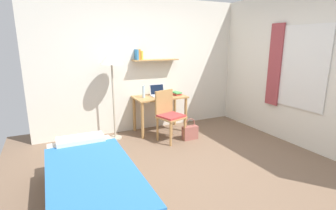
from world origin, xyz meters
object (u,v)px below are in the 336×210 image
Objects in this scene: standing_lamp at (112,62)px; laptop at (158,93)px; desk_chair at (169,113)px; water_bottle at (144,92)px; bed at (92,187)px; book_stack at (176,93)px; handbag at (190,132)px; desk at (160,103)px.

laptop is at bearing 6.04° from standing_lamp.
desk_chair is 3.83× the size of water_bottle.
bed is 2.44m from water_bottle.
desk_chair is 3.57× the size of book_stack.
desk_chair reaches higher than handbag.
desk is 0.42m from water_bottle.
desk is 1.24m from standing_lamp.
standing_lamp reaches higher than water_bottle.
desk_chair is at bearing -95.24° from desk.
bed is 2.03× the size of desk.
standing_lamp reaches higher than desk_chair.
water_bottle is (1.33, 1.96, 0.60)m from bed.
bed is 2.58m from desk.
standing_lamp reaches higher than handbag.
book_stack reaches higher than bed.
bed is 2.17m from desk_chair.
book_stack is (0.40, 0.50, 0.25)m from desk_chair.
desk_chair is 0.68m from water_bottle.
book_stack is (0.36, -0.09, -0.03)m from laptop.
laptop reaches higher than desk.
water_bottle is 0.69m from book_stack.
desk is 0.86m from handbag.
water_bottle reaches higher than desk.
standing_lamp is 4.01× the size of handbag.
standing_lamp is at bearing 150.77° from desk_chair.
desk_chair is at bearing -61.34° from water_bottle.
handbag is (0.37, -0.14, -0.37)m from desk_chair.
handbag is at bearing -92.88° from book_stack.
standing_lamp reaches higher than laptop.
standing_lamp is 6.27× the size of book_stack.
handbag is (-0.03, -0.64, -0.62)m from book_stack.
bed is 2.38m from standing_lamp.
handbag is (0.32, -0.65, -0.45)m from desk.
laptop is at bearing 85.89° from desk_chair.
standing_lamp is 1.12m from laptop.
desk_chair is at bearing 41.72° from bed.
water_bottle is (-0.33, 0.01, 0.25)m from desk.
desk_chair is 0.57× the size of standing_lamp.
desk_chair is 0.69m from book_stack.
desk is 0.39m from book_stack.
water_bottle is (0.59, 0.03, -0.58)m from standing_lamp.
laptop is at bearing 50.77° from bed.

